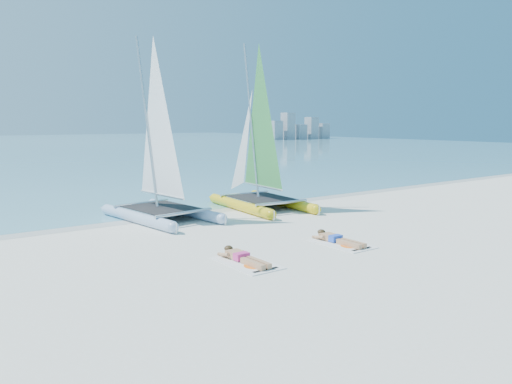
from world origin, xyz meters
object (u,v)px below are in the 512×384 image
at_px(towel_a, 247,263).
at_px(towel_b, 341,244).
at_px(sunbather_a, 242,257).
at_px(catamaran_blue, 158,163).
at_px(catamaran_yellow, 255,154).
at_px(sunbather_b, 337,239).

distance_m(towel_a, towel_b, 3.23).
relative_size(towel_a, sunbather_a, 1.07).
height_order(catamaran_blue, sunbather_a, catamaran_blue).
bearing_deg(catamaran_blue, towel_b, -75.50).
height_order(catamaran_yellow, sunbather_a, catamaran_yellow).
bearing_deg(towel_b, sunbather_b, 90.00).
xyz_separation_m(catamaran_blue, sunbather_b, (2.52, -6.17, -1.86)).
xyz_separation_m(towel_a, sunbather_b, (3.23, 0.19, 0.11)).
xyz_separation_m(sunbather_a, sunbather_b, (3.23, -0.00, 0.00)).
bearing_deg(sunbather_b, towel_a, -176.65).
relative_size(catamaran_blue, sunbather_b, 3.83).
height_order(towel_a, sunbather_a, sunbather_a).
xyz_separation_m(catamaran_yellow, towel_a, (-4.94, -6.46, -2.10)).
bearing_deg(towel_a, towel_b, -0.05).
bearing_deg(sunbather_a, sunbather_b, -0.05).
distance_m(catamaran_blue, sunbather_a, 6.48).
distance_m(catamaran_blue, towel_a, 6.69).
xyz_separation_m(catamaran_yellow, sunbather_b, (-1.71, -6.27, -2.00)).
bearing_deg(catamaran_blue, towel_a, -103.52).
bearing_deg(sunbather_b, catamaran_yellow, 74.76).
bearing_deg(catamaran_blue, sunbather_a, -103.72).
relative_size(catamaran_blue, towel_a, 3.58).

